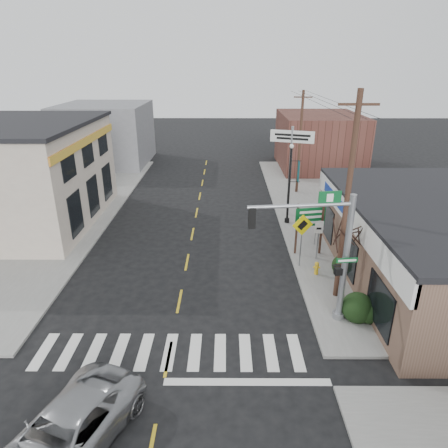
{
  "coord_description": "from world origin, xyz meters",
  "views": [
    {
      "loc": [
        2.21,
        -12.27,
        10.66
      ],
      "look_at": [
        2.12,
        6.92,
        2.8
      ],
      "focal_mm": 32.0,
      "sensor_mm": 36.0,
      "label": 1
    }
  ],
  "objects_px": {
    "fire_hydrant": "(317,267)",
    "dance_center_sign": "(291,149)",
    "lamp_post": "(290,178)",
    "utility_pole_near": "(347,199)",
    "traffic_signal_pole": "(330,246)",
    "utility_pole_far": "(300,142)",
    "bare_tree": "(349,227)",
    "guide_sign": "(310,222)",
    "suv": "(66,434)"
  },
  "relations": [
    {
      "from": "suv",
      "to": "bare_tree",
      "type": "bearing_deg",
      "value": 60.73
    },
    {
      "from": "fire_hydrant",
      "to": "dance_center_sign",
      "type": "height_order",
      "value": "dance_center_sign"
    },
    {
      "from": "traffic_signal_pole",
      "to": "lamp_post",
      "type": "relative_size",
      "value": 1.07
    },
    {
      "from": "traffic_signal_pole",
      "to": "guide_sign",
      "type": "height_order",
      "value": "traffic_signal_pole"
    },
    {
      "from": "bare_tree",
      "to": "utility_pole_near",
      "type": "bearing_deg",
      "value": -176.68
    },
    {
      "from": "bare_tree",
      "to": "utility_pole_far",
      "type": "relative_size",
      "value": 0.54
    },
    {
      "from": "suv",
      "to": "lamp_post",
      "type": "bearing_deg",
      "value": 84.55
    },
    {
      "from": "bare_tree",
      "to": "utility_pole_near",
      "type": "distance_m",
      "value": 1.34
    },
    {
      "from": "dance_center_sign",
      "to": "utility_pole_far",
      "type": "bearing_deg",
      "value": 92.36
    },
    {
      "from": "bare_tree",
      "to": "utility_pole_near",
      "type": "relative_size",
      "value": 0.48
    },
    {
      "from": "lamp_post",
      "to": "utility_pole_far",
      "type": "bearing_deg",
      "value": 86.53
    },
    {
      "from": "fire_hydrant",
      "to": "lamp_post",
      "type": "xyz_separation_m",
      "value": [
        -0.46,
        7.34,
        2.8
      ]
    },
    {
      "from": "suv",
      "to": "traffic_signal_pole",
      "type": "xyz_separation_m",
      "value": [
        8.88,
        6.51,
        2.9
      ]
    },
    {
      "from": "lamp_post",
      "to": "utility_pole_far",
      "type": "distance_m",
      "value": 7.46
    },
    {
      "from": "suv",
      "to": "utility_pole_near",
      "type": "height_order",
      "value": "utility_pole_near"
    },
    {
      "from": "dance_center_sign",
      "to": "utility_pole_far",
      "type": "xyz_separation_m",
      "value": [
        1.59,
        5.6,
        -0.55
      ]
    },
    {
      "from": "suv",
      "to": "traffic_signal_pole",
      "type": "distance_m",
      "value": 11.39
    },
    {
      "from": "suv",
      "to": "utility_pole_near",
      "type": "xyz_separation_m",
      "value": [
        9.93,
        8.35,
        4.28
      ]
    },
    {
      "from": "lamp_post",
      "to": "utility_pole_near",
      "type": "distance_m",
      "value": 9.6
    },
    {
      "from": "fire_hydrant",
      "to": "utility_pole_near",
      "type": "distance_m",
      "value": 4.97
    },
    {
      "from": "guide_sign",
      "to": "dance_center_sign",
      "type": "height_order",
      "value": "dance_center_sign"
    },
    {
      "from": "bare_tree",
      "to": "fire_hydrant",
      "type": "bearing_deg",
      "value": 110.54
    },
    {
      "from": "utility_pole_near",
      "to": "fire_hydrant",
      "type": "bearing_deg",
      "value": 104.57
    },
    {
      "from": "dance_center_sign",
      "to": "bare_tree",
      "type": "relative_size",
      "value": 1.41
    },
    {
      "from": "dance_center_sign",
      "to": "bare_tree",
      "type": "bearing_deg",
      "value": -66.37
    },
    {
      "from": "guide_sign",
      "to": "fire_hydrant",
      "type": "distance_m",
      "value": 2.93
    },
    {
      "from": "guide_sign",
      "to": "lamp_post",
      "type": "xyz_separation_m",
      "value": [
        -0.45,
        4.88,
        1.21
      ]
    },
    {
      "from": "traffic_signal_pole",
      "to": "utility_pole_far",
      "type": "height_order",
      "value": "utility_pole_far"
    },
    {
      "from": "utility_pole_near",
      "to": "dance_center_sign",
      "type": "bearing_deg",
      "value": 94.6
    },
    {
      "from": "traffic_signal_pole",
      "to": "utility_pole_near",
      "type": "relative_size",
      "value": 0.62
    },
    {
      "from": "suv",
      "to": "traffic_signal_pole",
      "type": "bearing_deg",
      "value": 57.59
    },
    {
      "from": "lamp_post",
      "to": "utility_pole_far",
      "type": "height_order",
      "value": "utility_pole_far"
    },
    {
      "from": "suv",
      "to": "fire_hydrant",
      "type": "height_order",
      "value": "suv"
    },
    {
      "from": "suv",
      "to": "guide_sign",
      "type": "height_order",
      "value": "guide_sign"
    },
    {
      "from": "suv",
      "to": "utility_pole_far",
      "type": "height_order",
      "value": "utility_pole_far"
    },
    {
      "from": "lamp_post",
      "to": "dance_center_sign",
      "type": "relative_size",
      "value": 0.86
    },
    {
      "from": "traffic_signal_pole",
      "to": "dance_center_sign",
      "type": "relative_size",
      "value": 0.92
    },
    {
      "from": "lamp_post",
      "to": "utility_pole_near",
      "type": "relative_size",
      "value": 0.58
    },
    {
      "from": "utility_pole_near",
      "to": "lamp_post",
      "type": "bearing_deg",
      "value": 96.42
    },
    {
      "from": "suv",
      "to": "fire_hydrant",
      "type": "bearing_deg",
      "value": 69.19
    },
    {
      "from": "suv",
      "to": "guide_sign",
      "type": "xyz_separation_m",
      "value": [
        9.4,
        12.86,
        1.37
      ]
    },
    {
      "from": "suv",
      "to": "fire_hydrant",
      "type": "xyz_separation_m",
      "value": [
        9.41,
        10.4,
        -0.22
      ]
    },
    {
      "from": "utility_pole_near",
      "to": "utility_pole_far",
      "type": "bearing_deg",
      "value": 87.71
    },
    {
      "from": "lamp_post",
      "to": "fire_hydrant",
      "type": "bearing_deg",
      "value": -75.92
    },
    {
      "from": "fire_hydrant",
      "to": "bare_tree",
      "type": "distance_m",
      "value": 3.86
    },
    {
      "from": "guide_sign",
      "to": "utility_pole_far",
      "type": "bearing_deg",
      "value": 73.23
    },
    {
      "from": "fire_hydrant",
      "to": "utility_pole_far",
      "type": "relative_size",
      "value": 0.09
    },
    {
      "from": "bare_tree",
      "to": "utility_pole_far",
      "type": "height_order",
      "value": "utility_pole_far"
    },
    {
      "from": "fire_hydrant",
      "to": "dance_center_sign",
      "type": "bearing_deg",
      "value": 91.74
    },
    {
      "from": "suv",
      "to": "dance_center_sign",
      "type": "relative_size",
      "value": 0.83
    }
  ]
}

